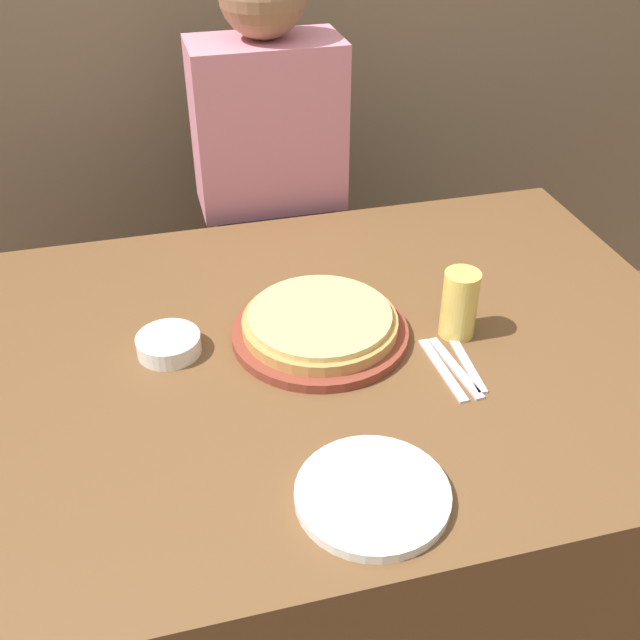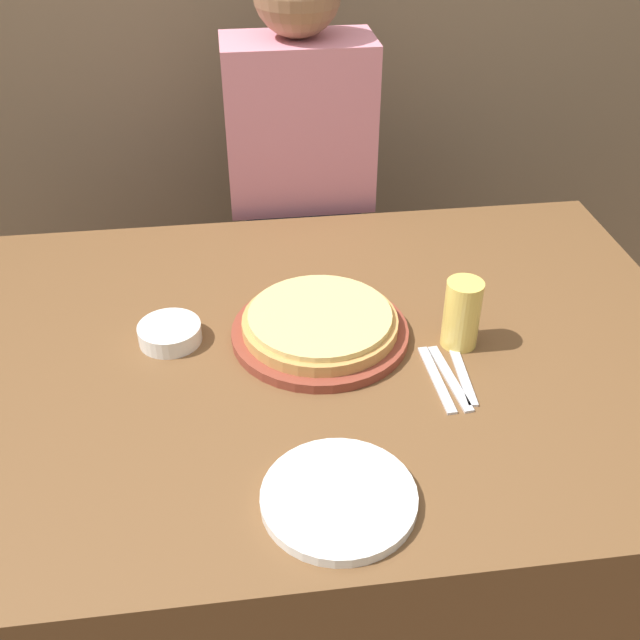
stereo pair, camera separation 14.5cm
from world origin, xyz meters
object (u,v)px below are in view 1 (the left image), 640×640
side_bowl (169,344)px  dinner_knife (455,367)px  beer_glass (460,301)px  dinner_plate (376,494)px  diner_person (272,216)px  fork (443,370)px  pizza_on_board (320,326)px  spoon (468,365)px

side_bowl → dinner_knife: size_ratio=0.65×
beer_glass → dinner_knife: bearing=-113.5°
dinner_knife → dinner_plate: bearing=-132.7°
side_bowl → diner_person: 0.70m
beer_glass → fork: (-0.07, -0.10, -0.07)m
beer_glass → dinner_plate: beer_glass is taller
pizza_on_board → beer_glass: size_ratio=2.49×
dinner_plate → spoon: dinner_plate is taller
diner_person → pizza_on_board: bearing=-92.8°
dinner_plate → side_bowl: size_ratio=1.95×
side_bowl → dinner_plate: bearing=-58.8°
pizza_on_board → dinner_knife: 0.27m
side_bowl → fork: side_bowl is taller
beer_glass → diner_person: (-0.23, 0.70, -0.14)m
fork → diner_person: bearing=101.3°
pizza_on_board → dinner_knife: size_ratio=1.84×
pizza_on_board → fork: size_ratio=1.84×
dinner_plate → diner_person: size_ratio=0.18×
dinner_plate → diner_person: 1.07m
beer_glass → fork: size_ratio=0.74×
pizza_on_board → side_bowl: (-0.29, 0.03, -0.01)m
beer_glass → side_bowl: size_ratio=1.14×
dinner_plate → side_bowl: side_bowl is taller
side_bowl → pizza_on_board: bearing=-5.0°
dinner_knife → beer_glass: bearing=66.5°
pizza_on_board → spoon: pizza_on_board is taller
pizza_on_board → dinner_plate: bearing=-92.9°
pizza_on_board → dinner_knife: bearing=-36.1°
beer_glass → dinner_knife: beer_glass is taller
side_bowl → spoon: side_bowl is taller
dinner_plate → side_bowl: bearing=121.2°
beer_glass → dinner_plate: size_ratio=0.58×
spoon → beer_glass: bearing=79.1°
spoon → diner_person: diner_person is taller
fork → dinner_plate: bearing=-129.6°
side_bowl → spoon: size_ratio=0.76×
dinner_plate → diner_person: (0.05, 1.06, -0.07)m
beer_glass → spoon: bearing=-100.9°
spoon → diner_person: bearing=104.7°
pizza_on_board → side_bowl: 0.29m
dinner_plate → side_bowl: (-0.27, 0.44, 0.01)m
beer_glass → spoon: size_ratio=0.87×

